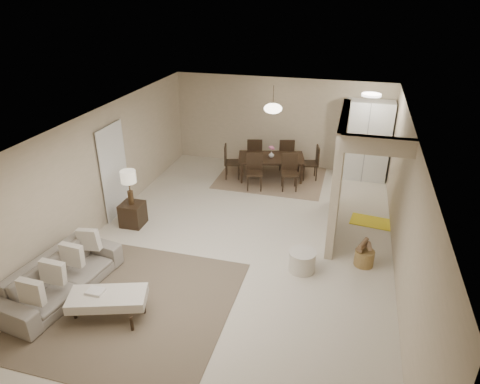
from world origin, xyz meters
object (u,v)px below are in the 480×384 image
(pantry_cabinet, at_px, (366,141))
(dining_table, at_px, (271,168))
(side_table, at_px, (133,214))
(wicker_basket, at_px, (364,258))
(ottoman_bench, at_px, (108,299))
(round_pouf, at_px, (302,261))
(sofa, at_px, (61,277))

(pantry_cabinet, relative_size, dining_table, 1.22)
(side_table, xyz_separation_m, dining_table, (2.38, 3.22, 0.05))
(side_table, bearing_deg, wicker_basket, -2.65)
(ottoman_bench, height_order, dining_table, dining_table)
(ottoman_bench, relative_size, side_table, 2.52)
(pantry_cabinet, height_order, round_pouf, pantry_cabinet)
(ottoman_bench, xyz_separation_m, wicker_basket, (3.84, 2.47, -0.19))
(dining_table, bearing_deg, ottoman_bench, -116.37)
(round_pouf, xyz_separation_m, dining_table, (-1.38, 3.91, 0.11))
(sofa, xyz_separation_m, wicker_basket, (4.90, 2.17, -0.17))
(round_pouf, bearing_deg, side_table, 169.60)
(sofa, height_order, dining_table, sofa)
(pantry_cabinet, xyz_separation_m, side_table, (-4.75, -3.93, -0.79))
(pantry_cabinet, relative_size, round_pouf, 4.21)
(sofa, bearing_deg, pantry_cabinet, -29.37)
(sofa, xyz_separation_m, ottoman_bench, (1.06, -0.30, 0.02))
(dining_table, bearing_deg, round_pouf, -83.95)
(side_table, distance_m, wicker_basket, 4.86)
(ottoman_bench, bearing_deg, side_table, 92.36)
(round_pouf, bearing_deg, sofa, -155.89)
(round_pouf, bearing_deg, pantry_cabinet, 77.90)
(ottoman_bench, distance_m, side_table, 2.88)
(sofa, bearing_deg, round_pouf, -58.05)
(pantry_cabinet, bearing_deg, ottoman_bench, -119.44)
(ottoman_bench, bearing_deg, wicker_basket, 14.52)
(side_table, xyz_separation_m, round_pouf, (3.76, -0.69, -0.06))
(dining_table, bearing_deg, pantry_cabinet, 3.15)
(pantry_cabinet, distance_m, dining_table, 2.58)
(dining_table, bearing_deg, wicker_basket, -67.71)
(pantry_cabinet, xyz_separation_m, sofa, (-4.80, -6.32, -0.73))
(sofa, xyz_separation_m, side_table, (0.05, 2.40, -0.06))
(ottoman_bench, bearing_deg, sofa, 146.00)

